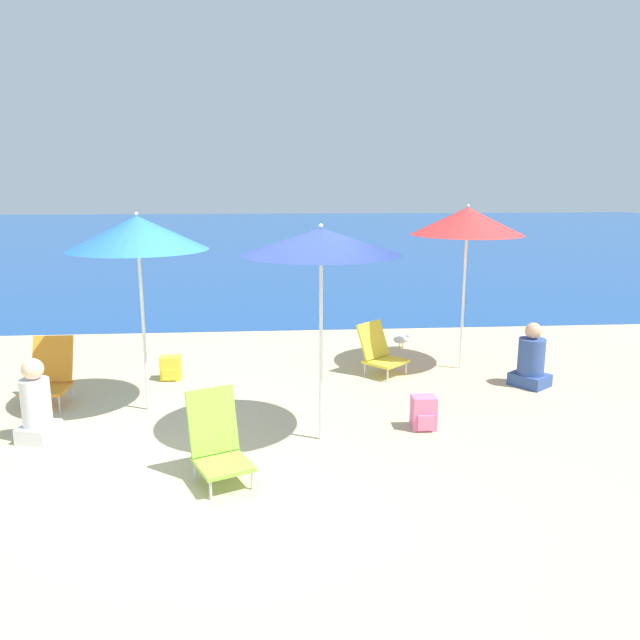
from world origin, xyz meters
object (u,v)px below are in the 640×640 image
at_px(person_seated_far, 531,361).
at_px(backpack_yellow, 171,368).
at_px(beach_umbrella_blue, 137,233).
at_px(beach_chair_lime, 217,441).
at_px(person_seated_near, 36,406).
at_px(beach_chair_yellow, 379,350).
at_px(beach_chair_orange, 50,374).
at_px(beach_umbrella_red, 467,221).
at_px(seagull, 402,339).
at_px(beach_umbrella_navy, 321,242).
at_px(backpack_pink, 424,413).

relative_size(person_seated_far, backpack_yellow, 2.66).
height_order(beach_umbrella_blue, beach_chair_lime, beach_umbrella_blue).
bearing_deg(person_seated_near, beach_chair_yellow, 40.56).
xyz_separation_m(beach_chair_orange, person_seated_near, (0.24, -1.11, 0.01)).
bearing_deg(beach_chair_yellow, beach_umbrella_red, -35.26).
distance_m(beach_umbrella_red, beach_chair_yellow, 2.09).
distance_m(beach_chair_orange, seagull, 5.12).
bearing_deg(beach_umbrella_blue, person_seated_far, 5.87).
distance_m(beach_umbrella_blue, seagull, 4.65).
height_order(beach_umbrella_red, person_seated_far, beach_umbrella_red).
xyz_separation_m(beach_chair_yellow, backpack_yellow, (-2.79, -0.03, -0.17)).
height_order(beach_umbrella_red, backpack_yellow, beach_umbrella_red).
bearing_deg(person_seated_far, person_seated_near, 155.29).
bearing_deg(beach_umbrella_blue, beach_umbrella_navy, -27.51).
relative_size(beach_umbrella_blue, beach_chair_orange, 2.94).
distance_m(beach_chair_yellow, person_seated_near, 4.29).
relative_size(beach_chair_lime, backpack_yellow, 2.53).
bearing_deg(beach_umbrella_blue, backpack_pink, -15.01).
relative_size(beach_umbrella_red, beach_chair_lime, 2.88).
bearing_deg(seagull, beach_chair_yellow, -114.37).
distance_m(beach_umbrella_red, person_seated_near, 5.68).
bearing_deg(backpack_yellow, backpack_pink, -33.29).
relative_size(beach_chair_orange, beach_chair_lime, 0.97).
height_order(beach_chair_orange, beach_chair_yellow, beach_chair_orange).
height_order(beach_umbrella_navy, beach_chair_yellow, beach_umbrella_navy).
relative_size(beach_chair_lime, seagull, 2.94).
xyz_separation_m(beach_umbrella_blue, beach_chair_yellow, (2.88, 1.15, -1.70)).
bearing_deg(person_seated_near, beach_umbrella_blue, 53.39).
bearing_deg(seagull, beach_umbrella_red, -62.91).
relative_size(beach_umbrella_red, person_seated_far, 2.74).
xyz_separation_m(beach_umbrella_red, backpack_yellow, (-3.97, -0.18, -1.89)).
height_order(beach_chair_yellow, backpack_yellow, beach_chair_yellow).
height_order(beach_umbrella_red, beach_umbrella_blue, beach_umbrella_red).
distance_m(beach_umbrella_navy, beach_umbrella_red, 3.14).
height_order(person_seated_near, backpack_yellow, person_seated_near).
bearing_deg(backpack_pink, person_seated_near, 179.60).
xyz_separation_m(beach_umbrella_red, seagull, (-0.59, 1.16, -1.91)).
bearing_deg(beach_umbrella_red, backpack_yellow, -177.38).
distance_m(backpack_pink, backpack_yellow, 3.51).
relative_size(beach_umbrella_navy, person_seated_near, 2.55).
relative_size(beach_umbrella_blue, person_seated_near, 2.63).
xyz_separation_m(beach_umbrella_red, beach_chair_lime, (-3.12, -3.08, -1.69)).
bearing_deg(beach_umbrella_navy, backpack_pink, 9.61).
bearing_deg(beach_umbrella_red, beach_umbrella_navy, -133.06).
relative_size(beach_chair_yellow, backpack_pink, 2.06).
bearing_deg(beach_chair_orange, backpack_yellow, 31.88).
bearing_deg(beach_chair_yellow, beach_umbrella_blue, 159.29).
xyz_separation_m(beach_umbrella_navy, seagull, (1.56, 3.45, -1.87)).
bearing_deg(beach_chair_yellow, beach_chair_orange, 148.93).
relative_size(beach_umbrella_red, person_seated_near, 2.65).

